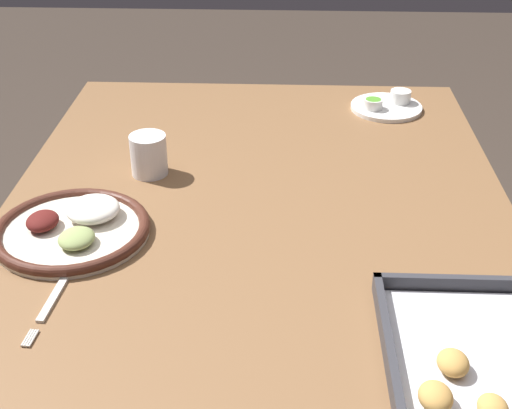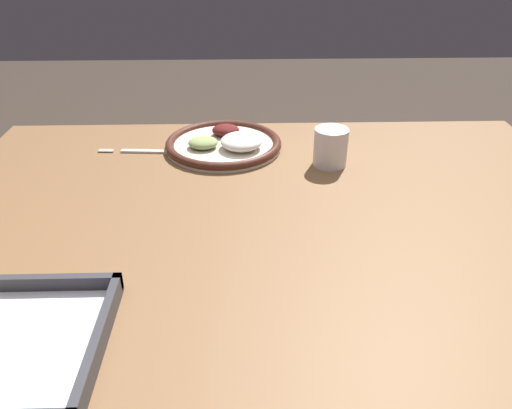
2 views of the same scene
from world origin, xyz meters
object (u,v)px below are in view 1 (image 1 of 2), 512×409
Objects in this scene: saucer_plate at (387,105)px; baking_tray at (478,375)px; dinner_plate at (73,228)px; drinking_cup at (149,155)px; fork at (54,298)px.

saucer_plate reaches higher than baking_tray.
drinking_cup reaches higher than dinner_plate.
saucer_plate is at bearing 133.84° from dinner_plate.
saucer_plate is 2.05× the size of drinking_cup.
saucer_plate is at bearing 146.48° from fork.
drinking_cup is at bearing -55.51° from saucer_plate.
drinking_cup is (-0.56, -0.52, 0.03)m from baking_tray.
saucer_plate is at bearing 124.49° from drinking_cup.
dinner_plate is at bearing -46.16° from saucer_plate.
drinking_cup reaches higher than fork.
fork is 0.53× the size of baking_tray.
fork is 0.42m from drinking_cup.
drinking_cup is at bearing 173.60° from fork.
fork is at bearing -37.70° from saucer_plate.
baking_tray is at bearing 43.23° from drinking_cup.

